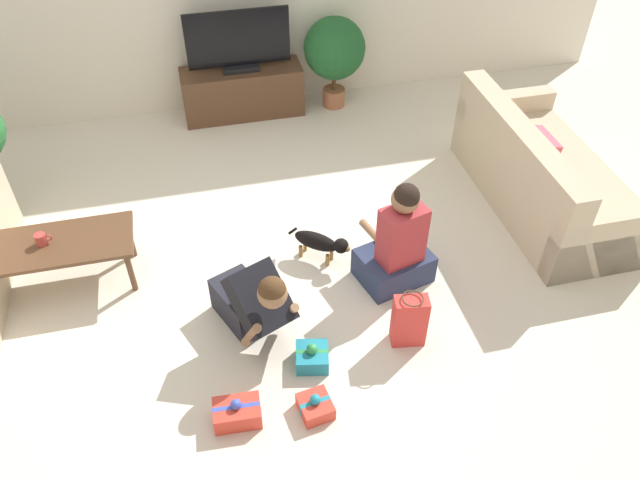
{
  "coord_description": "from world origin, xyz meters",
  "views": [
    {
      "loc": [
        -0.45,
        -3.47,
        3.48
      ],
      "look_at": [
        0.31,
        -0.25,
        0.45
      ],
      "focal_mm": 35.0,
      "sensor_mm": 36.0,
      "label": 1
    }
  ],
  "objects": [
    {
      "name": "ground_plane",
      "position": [
        0.0,
        0.0,
        0.0
      ],
      "size": [
        16.0,
        16.0,
        0.0
      ],
      "primitive_type": "plane",
      "color": "beige"
    },
    {
      "name": "sofa_right",
      "position": [
        2.39,
        0.27,
        0.28
      ],
      "size": [
        0.91,
        1.93,
        0.82
      ],
      "rotation": [
        0.0,
        0.0,
        1.57
      ],
      "color": "#C6B293",
      "rests_on": "ground_plane"
    },
    {
      "name": "coffee_table",
      "position": [
        -1.55,
        0.21,
        0.36
      ],
      "size": [
        1.07,
        0.5,
        0.41
      ],
      "color": "brown",
      "rests_on": "ground_plane"
    },
    {
      "name": "tv_console",
      "position": [
        0.11,
        2.36,
        0.25
      ],
      "size": [
        1.23,
        0.4,
        0.51
      ],
      "color": "brown",
      "rests_on": "ground_plane"
    },
    {
      "name": "tv",
      "position": [
        0.11,
        2.36,
        0.77
      ],
      "size": [
        1.02,
        0.2,
        0.61
      ],
      "color": "black",
      "rests_on": "tv_console"
    },
    {
      "name": "potted_plant_back_right",
      "position": [
        1.08,
        2.31,
        0.63
      ],
      "size": [
        0.63,
        0.63,
        0.96
      ],
      "color": "#A36042",
      "rests_on": "ground_plane"
    },
    {
      "name": "person_kneeling",
      "position": [
        -0.23,
        -0.61,
        0.32
      ],
      "size": [
        0.57,
        0.79,
        0.75
      ],
      "rotation": [
        0.0,
        0.0,
        0.4
      ],
      "color": "#23232D",
      "rests_on": "ground_plane"
    },
    {
      "name": "person_sitting",
      "position": [
        0.88,
        -0.34,
        0.34
      ],
      "size": [
        0.61,
        0.57,
        0.93
      ],
      "rotation": [
        0.0,
        0.0,
        3.41
      ],
      "color": "#283351",
      "rests_on": "ground_plane"
    },
    {
      "name": "dog",
      "position": [
        0.38,
        0.0,
        0.18
      ],
      "size": [
        0.43,
        0.36,
        0.27
      ],
      "rotation": [
        0.0,
        0.0,
        0.89
      ],
      "color": "black",
      "rests_on": "ground_plane"
    },
    {
      "name": "gift_box_a",
      "position": [
        -0.46,
        -1.28,
        0.07
      ],
      "size": [
        0.3,
        0.21,
        0.2
      ],
      "rotation": [
        0.0,
        0.0,
        -0.06
      ],
      "color": "red",
      "rests_on": "ground_plane"
    },
    {
      "name": "gift_box_b",
      "position": [
        0.09,
        -0.97,
        0.07
      ],
      "size": [
        0.26,
        0.26,
        0.19
      ],
      "rotation": [
        0.0,
        0.0,
        -0.2
      ],
      "color": "teal",
      "rests_on": "ground_plane"
    },
    {
      "name": "gift_box_c",
      "position": [
        0.02,
        -1.34,
        0.06
      ],
      "size": [
        0.23,
        0.24,
        0.16
      ],
      "rotation": [
        0.0,
        0.0,
        0.15
      ],
      "color": "red",
      "rests_on": "ground_plane"
    },
    {
      "name": "gift_bag_a",
      "position": [
        0.78,
        -0.93,
        0.21
      ],
      "size": [
        0.25,
        0.17,
        0.44
      ],
      "rotation": [
        0.0,
        0.0,
        -0.16
      ],
      "color": "red",
      "rests_on": "ground_plane"
    },
    {
      "name": "mug",
      "position": [
        -1.64,
        0.22,
        0.45
      ],
      "size": [
        0.12,
        0.08,
        0.09
      ],
      "color": "#B23D38",
      "rests_on": "coffee_table"
    }
  ]
}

